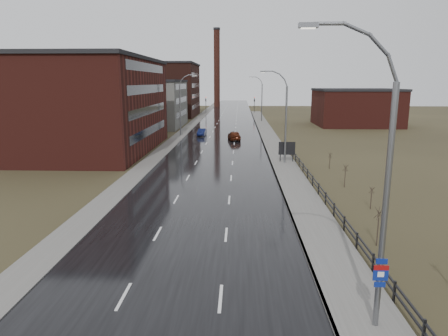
# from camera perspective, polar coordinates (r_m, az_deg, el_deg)

# --- Properties ---
(road) EXTENTS (14.00, 300.00, 0.06)m
(road) POSITION_cam_1_polar(r_m,az_deg,el_deg) (73.73, -0.24, 4.42)
(road) COLOR black
(road) RESTS_ON ground
(sidewalk_right) EXTENTS (3.20, 180.00, 0.18)m
(sidewalk_right) POSITION_cam_1_polar(r_m,az_deg,el_deg) (49.31, 8.54, 0.46)
(sidewalk_right) COLOR #595651
(sidewalk_right) RESTS_ON ground
(curb_right) EXTENTS (0.16, 180.00, 0.18)m
(curb_right) POSITION_cam_1_polar(r_m,az_deg,el_deg) (49.16, 6.78, 0.48)
(curb_right) COLOR slate
(curb_right) RESTS_ON ground
(sidewalk_left) EXTENTS (2.40, 260.00, 0.12)m
(sidewalk_left) POSITION_cam_1_polar(r_m,az_deg,el_deg) (74.52, -6.57, 4.45)
(sidewalk_left) COLOR #595651
(sidewalk_left) RESTS_ON ground
(warehouse_near) EXTENTS (22.44, 28.56, 13.50)m
(warehouse_near) POSITION_cam_1_polar(r_m,az_deg,el_deg) (62.88, -20.58, 8.48)
(warehouse_near) COLOR #471914
(warehouse_near) RESTS_ON ground
(warehouse_mid) EXTENTS (16.32, 20.40, 10.50)m
(warehouse_mid) POSITION_cam_1_polar(r_m,az_deg,el_deg) (93.52, -10.98, 9.07)
(warehouse_mid) COLOR slate
(warehouse_mid) RESTS_ON ground
(warehouse_far) EXTENTS (26.52, 24.48, 15.50)m
(warehouse_far) POSITION_cam_1_polar(r_m,az_deg,el_deg) (123.79, -10.16, 10.97)
(warehouse_far) COLOR #331611
(warehouse_far) RESTS_ON ground
(building_right) EXTENTS (18.36, 16.32, 8.50)m
(building_right) POSITION_cam_1_polar(r_m,az_deg,el_deg) (98.97, 18.34, 8.26)
(building_right) COLOR #471914
(building_right) RESTS_ON ground
(smokestack) EXTENTS (2.70, 2.70, 30.70)m
(smokestack) POSITION_cam_1_polar(r_m,az_deg,el_deg) (163.34, -1.03, 14.12)
(smokestack) COLOR #331611
(smokestack) RESTS_ON ground
(streetlight_main) EXTENTS (3.91, 0.29, 12.11)m
(streetlight_main) POSITION_cam_1_polar(r_m,az_deg,el_deg) (16.39, 21.22, -2.55)
(streetlight_main) COLOR slate
(streetlight_main) RESTS_ON ground
(streetlight_right_mid) EXTENTS (3.36, 0.28, 11.35)m
(streetlight_right_mid) POSITION_cam_1_polar(r_m,az_deg,el_deg) (49.46, 8.51, 7.24)
(streetlight_right_mid) COLOR slate
(streetlight_right_mid) RESTS_ON ground
(streetlight_left) EXTENTS (3.36, 0.28, 11.35)m
(streetlight_left) POSITION_cam_1_polar(r_m,az_deg,el_deg) (75.88, -6.07, 8.98)
(streetlight_left) COLOR slate
(streetlight_left) RESTS_ON ground
(streetlight_right_far) EXTENTS (3.36, 0.28, 11.35)m
(streetlight_right_far) POSITION_cam_1_polar(r_m,az_deg,el_deg) (103.21, 5.27, 9.83)
(streetlight_right_far) COLOR slate
(streetlight_right_far) RESTS_ON ground
(guardrail) EXTENTS (0.10, 53.05, 1.10)m
(guardrail) POSITION_cam_1_polar(r_m,az_deg,el_deg) (33.43, 14.56, -4.34)
(guardrail) COLOR black
(guardrail) RESTS_ON ground
(shrub_c) EXTENTS (0.59, 0.62, 2.47)m
(shrub_c) POSITION_cam_1_polar(r_m,az_deg,el_deg) (26.65, 21.16, -7.68)
(shrub_c) COLOR #382D23
(shrub_c) RESTS_ON ground
(shrub_d) EXTENTS (0.44, 0.46, 1.83)m
(shrub_d) POSITION_cam_1_polar(r_m,az_deg,el_deg) (34.08, 20.29, -3.94)
(shrub_d) COLOR #382D23
(shrub_d) RESTS_ON ground
(shrub_e) EXTENTS (0.54, 0.57, 2.26)m
(shrub_e) POSITION_cam_1_polar(r_m,az_deg,el_deg) (40.18, 16.91, -0.99)
(shrub_e) COLOR #382D23
(shrub_e) RESTS_ON ground
(shrub_f) EXTENTS (0.46, 0.48, 1.92)m
(shrub_f) POSITION_cam_1_polar(r_m,az_deg,el_deg) (48.18, 14.89, 1.04)
(shrub_f) COLOR #382D23
(shrub_f) RESTS_ON ground
(billboard) EXTENTS (2.07, 0.17, 2.68)m
(billboard) POSITION_cam_1_polar(r_m,az_deg,el_deg) (50.66, 8.96, 2.71)
(billboard) COLOR black
(billboard) RESTS_ON ground
(traffic_light_left) EXTENTS (0.58, 2.73, 5.30)m
(traffic_light_left) POSITION_cam_1_polar(r_m,az_deg,el_deg) (133.56, -2.61, 9.86)
(traffic_light_left) COLOR black
(traffic_light_left) RESTS_ON ground
(traffic_light_right) EXTENTS (0.58, 2.73, 5.30)m
(traffic_light_right) POSITION_cam_1_polar(r_m,az_deg,el_deg) (133.19, 4.36, 9.83)
(traffic_light_right) COLOR black
(traffic_light_right) RESTS_ON ground
(car_near) EXTENTS (1.58, 4.02, 1.30)m
(car_near) POSITION_cam_1_polar(r_m,az_deg,el_deg) (75.85, -3.17, 5.09)
(car_near) COLOR #0B123B
(car_near) RESTS_ON ground
(car_far) EXTENTS (2.57, 5.00, 1.63)m
(car_far) POSITION_cam_1_polar(r_m,az_deg,el_deg) (69.84, 1.47, 4.63)
(car_far) COLOR #4E1C0D
(car_far) RESTS_ON ground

